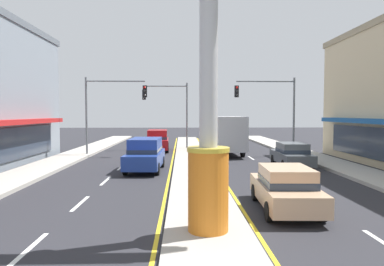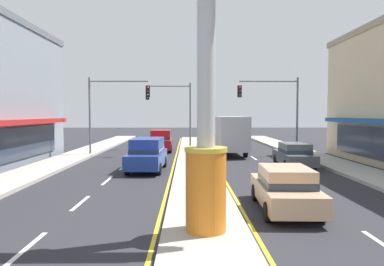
% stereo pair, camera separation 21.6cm
% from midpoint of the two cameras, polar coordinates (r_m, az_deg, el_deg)
% --- Properties ---
extents(median_strip, '(2.44, 52.00, 0.14)m').
position_cam_midpoint_polar(median_strip, '(22.15, 0.83, -5.36)').
color(median_strip, '#A39E93').
rests_on(median_strip, ground).
extents(sidewalk_left, '(2.61, 60.00, 0.18)m').
position_cam_midpoint_polar(sidewalk_left, '(21.88, -23.77, -5.68)').
color(sidewalk_left, '#ADA89E').
rests_on(sidewalk_left, ground).
extents(sidewalk_right, '(2.61, 60.00, 0.18)m').
position_cam_midpoint_polar(sidewalk_right, '(22.39, 25.14, -5.52)').
color(sidewalk_right, '#ADA89E').
rests_on(sidewalk_right, ground).
extents(lane_markings, '(9.18, 52.00, 0.01)m').
position_cam_midpoint_polar(lane_markings, '(20.82, 0.93, -6.09)').
color(lane_markings, silver).
rests_on(lane_markings, ground).
extents(district_sign, '(6.99, 1.17, 8.62)m').
position_cam_midpoint_polar(district_sign, '(9.64, 2.96, 11.90)').
color(district_sign, orange).
rests_on(district_sign, median_strip).
extents(traffic_light_left_side, '(4.86, 0.46, 6.20)m').
position_cam_midpoint_polar(traffic_light_left_side, '(28.51, -12.64, 4.88)').
color(traffic_light_left_side, slate).
rests_on(traffic_light_left_side, ground).
extents(traffic_light_right_side, '(4.86, 0.46, 6.20)m').
position_cam_midpoint_polar(traffic_light_right_side, '(28.66, 13.55, 4.86)').
color(traffic_light_right_side, slate).
rests_on(traffic_light_right_side, ground).
extents(traffic_light_median_far, '(4.20, 0.46, 6.20)m').
position_cam_midpoint_polar(traffic_light_median_far, '(32.86, -2.72, 4.63)').
color(traffic_light_median_far, slate).
rests_on(traffic_light_median_far, ground).
extents(sedan_near_right_lane, '(1.98, 4.37, 1.53)m').
position_cam_midpoint_polar(sedan_near_right_lane, '(12.72, 15.30, -8.60)').
color(sedan_near_right_lane, tan).
rests_on(sedan_near_right_lane, ground).
extents(suv_far_right_lane, '(2.10, 4.67, 1.90)m').
position_cam_midpoint_polar(suv_far_right_lane, '(31.46, -4.89, -1.17)').
color(suv_far_right_lane, maroon).
rests_on(suv_far_right_lane, ground).
extents(box_truck_near_left_lane, '(2.40, 6.96, 3.12)m').
position_cam_midpoint_polar(box_truck_near_left_lane, '(28.74, 6.28, -0.16)').
color(box_truck_near_left_lane, '#4C5156').
rests_on(box_truck_near_left_lane, ground).
extents(suv_mid_left_lane, '(2.11, 4.68, 1.90)m').
position_cam_midpoint_polar(suv_mid_left_lane, '(20.88, -6.97, -3.38)').
color(suv_mid_left_lane, navy).
rests_on(suv_mid_left_lane, ground).
extents(sedan_kerb_right, '(1.91, 4.34, 1.53)m').
position_cam_midpoint_polar(sedan_kerb_right, '(22.92, 16.46, -3.39)').
color(sedan_kerb_right, '#4C5156').
rests_on(sedan_kerb_right, ground).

